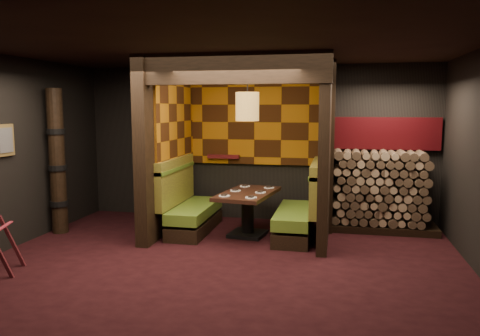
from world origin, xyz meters
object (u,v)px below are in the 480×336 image
object	(u,v)px
dining_table	(248,206)
pendant_lamp	(247,107)
firewood_stack	(385,191)
totem_column	(57,162)
booth_bench_left	(189,208)
booth_bench_right	(301,213)

from	to	relation	value
dining_table	pendant_lamp	xyz separation A→B (m)	(0.00, -0.05, 1.61)
dining_table	firewood_stack	size ratio (longest dim) A/B	0.85
totem_column	pendant_lamp	bearing A→B (deg)	7.33
booth_bench_left	pendant_lamp	bearing A→B (deg)	-8.11
booth_bench_left	firewood_stack	distance (m)	3.33
booth_bench_left	booth_bench_right	xyz separation A→B (m)	(1.89, 0.00, 0.00)
booth_bench_right	firewood_stack	xyz separation A→B (m)	(1.35, 0.70, 0.28)
booth_bench_left	totem_column	distance (m)	2.30
totem_column	firewood_stack	distance (m)	5.50
totem_column	firewood_stack	size ratio (longest dim) A/B	1.39
booth_bench_right	pendant_lamp	xyz separation A→B (m)	(-0.86, -0.15, 1.70)
dining_table	totem_column	xyz separation A→B (m)	(-3.13, -0.45, 0.69)
booth_bench_right	pendant_lamp	bearing A→B (deg)	-170.20
booth_bench_right	firewood_stack	bearing A→B (deg)	27.35
booth_bench_left	firewood_stack	size ratio (longest dim) A/B	0.92
booth_bench_left	dining_table	distance (m)	1.05
pendant_lamp	totem_column	distance (m)	3.28
booth_bench_left	booth_bench_right	bearing A→B (deg)	0.00
booth_bench_right	pendant_lamp	world-z (taller)	pendant_lamp
booth_bench_left	booth_bench_right	size ratio (longest dim) A/B	1.00
firewood_stack	pendant_lamp	bearing A→B (deg)	-159.01
booth_bench_left	dining_table	bearing A→B (deg)	-5.38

